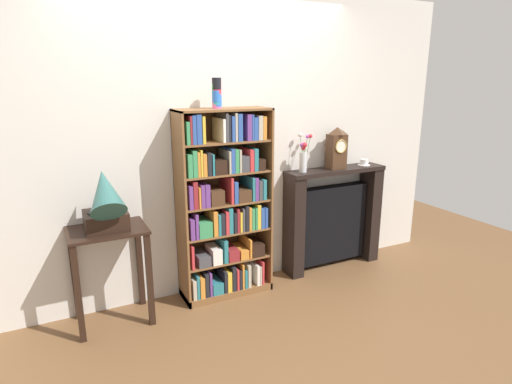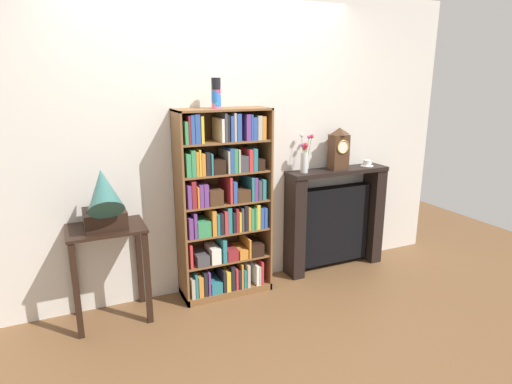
# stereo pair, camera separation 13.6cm
# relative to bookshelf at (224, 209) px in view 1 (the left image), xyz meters

# --- Properties ---
(ground_plane) EXTENTS (7.59, 6.40, 0.02)m
(ground_plane) POSITION_rel_bookshelf_xyz_m (0.01, -0.07, -0.79)
(ground_plane) COLOR brown
(wall_back) EXTENTS (4.59, 0.08, 2.60)m
(wall_back) POSITION_rel_bookshelf_xyz_m (0.11, 0.20, 0.52)
(wall_back) COLOR silver
(wall_back) RESTS_ON ground
(bookshelf) EXTENTS (0.78, 0.31, 1.62)m
(bookshelf) POSITION_rel_bookshelf_xyz_m (0.00, 0.00, 0.00)
(bookshelf) COLOR brown
(bookshelf) RESTS_ON ground
(cup_stack) EXTENTS (0.08, 0.08, 0.24)m
(cup_stack) POSITION_rel_bookshelf_xyz_m (-0.04, 0.01, 0.96)
(cup_stack) COLOR pink
(cup_stack) RESTS_ON bookshelf
(side_table_left) EXTENTS (0.57, 0.41, 0.77)m
(side_table_left) POSITION_rel_bookshelf_xyz_m (-0.96, -0.04, -0.23)
(side_table_left) COLOR black
(side_table_left) RESTS_ON ground
(gramophone) EXTENTS (0.30, 0.47, 0.53)m
(gramophone) POSITION_rel_bookshelf_xyz_m (-0.96, -0.12, 0.21)
(gramophone) COLOR black
(gramophone) RESTS_ON side_table_left
(fireplace_mantel) EXTENTS (1.04, 0.24, 1.01)m
(fireplace_mantel) POSITION_rel_bookshelf_xyz_m (1.18, 0.06, -0.28)
(fireplace_mantel) COLOR black
(fireplace_mantel) RESTS_ON ground
(mantel_clock) EXTENTS (0.17, 0.14, 0.40)m
(mantel_clock) POSITION_rel_bookshelf_xyz_m (1.18, 0.04, 0.43)
(mantel_clock) COLOR #472D1C
(mantel_clock) RESTS_ON fireplace_mantel
(flower_vase) EXTENTS (0.14, 0.13, 0.36)m
(flower_vase) POSITION_rel_bookshelf_xyz_m (0.81, 0.04, 0.39)
(flower_vase) COLOR silver
(flower_vase) RESTS_ON fireplace_mantel
(teacup_with_saucer) EXTENTS (0.13, 0.13, 0.06)m
(teacup_with_saucer) POSITION_rel_bookshelf_xyz_m (1.53, 0.04, 0.26)
(teacup_with_saucer) COLOR white
(teacup_with_saucer) RESTS_ON fireplace_mantel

